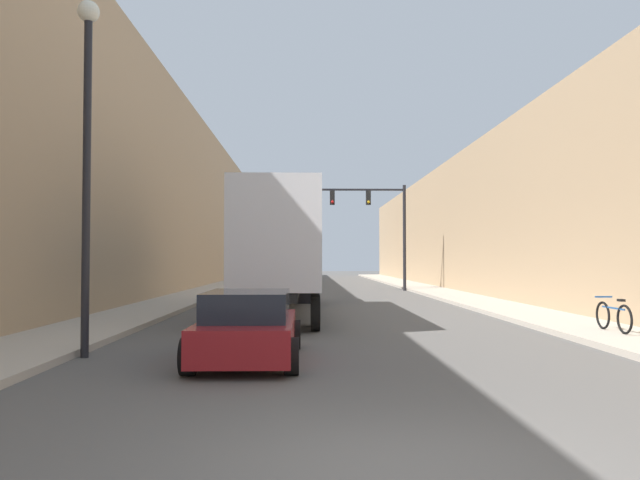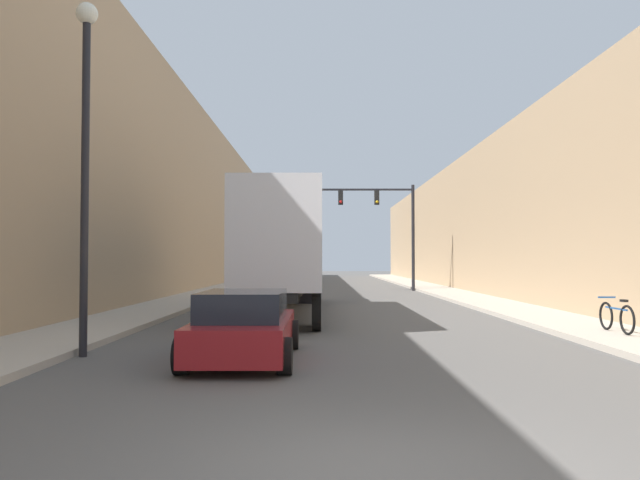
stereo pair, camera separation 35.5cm
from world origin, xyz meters
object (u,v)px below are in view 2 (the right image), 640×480
object	(u,v)px
sedan_car	(243,327)
street_lamp	(85,130)
parked_bicycle	(615,317)
traffic_signal_gantry	(386,217)
semi_truck	(287,248)

from	to	relation	value
sedan_car	street_lamp	size ratio (longest dim) A/B	0.60
parked_bicycle	traffic_signal_gantry	bearing A→B (deg)	97.48
sedan_car	street_lamp	world-z (taller)	street_lamp
semi_truck	sedan_car	bearing A→B (deg)	-91.48
semi_truck	parked_bicycle	xyz separation A→B (m)	(8.55, -7.30, -1.84)
traffic_signal_gantry	parked_bicycle	distance (m)	24.22
semi_truck	sedan_car	world-z (taller)	semi_truck
semi_truck	parked_bicycle	distance (m)	11.39
traffic_signal_gantry	parked_bicycle	bearing A→B (deg)	-82.52
street_lamp	parked_bicycle	bearing A→B (deg)	13.46
semi_truck	street_lamp	bearing A→B (deg)	-109.34
semi_truck	street_lamp	size ratio (longest dim) A/B	1.97
sedan_car	parked_bicycle	xyz separation A→B (m)	(8.82, 3.38, -0.11)
traffic_signal_gantry	street_lamp	bearing A→B (deg)	-108.75
parked_bicycle	street_lamp	bearing A→B (deg)	-166.54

